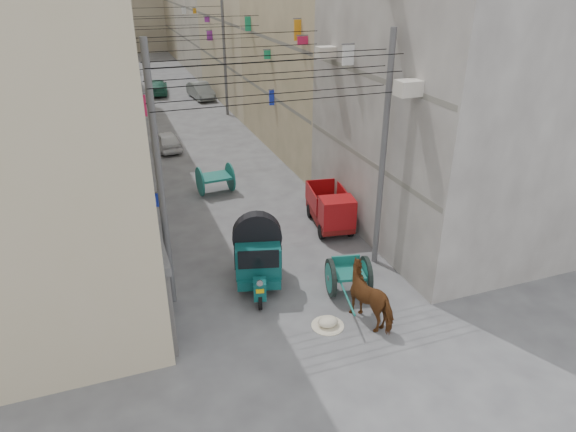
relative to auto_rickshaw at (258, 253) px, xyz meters
name	(u,v)px	position (x,y,z in m)	size (l,w,h in m)	color
ground	(362,407)	(0.76, -6.05, -1.16)	(140.00, 140.00, 0.00)	#454548
building_row_left	(41,17)	(-7.23, 28.07, 5.30)	(8.00, 62.00, 14.00)	tan
building_row_right	(259,12)	(8.76, 28.07, 5.30)	(8.00, 62.00, 14.00)	#A7A39C
shutters_left	(144,206)	(-3.16, 4.32, 0.33)	(0.18, 14.40, 2.88)	#47474B
signboards	(190,88)	(0.75, 15.61, 2.27)	(8.22, 40.52, 5.67)	purple
ac_units	(367,40)	(4.41, 1.62, 6.27)	(0.70, 6.55, 3.35)	beige
utility_poles	(206,95)	(0.76, 10.95, 2.84)	(7.40, 22.20, 8.00)	#515153
overhead_cables	(214,42)	(0.76, 8.35, 5.61)	(7.40, 22.52, 1.12)	black
auto_rickshaw	(258,253)	(0.00, 0.00, 0.00)	(2.06, 2.90, 1.97)	black
tonga_cart	(348,276)	(2.56, -1.56, -0.51)	(1.58, 2.92, 1.25)	black
mini_truck	(332,212)	(3.91, 2.71, -0.36)	(1.77, 3.15, 1.67)	black
second_cart	(215,178)	(0.38, 8.08, -0.43)	(1.65, 1.49, 1.37)	#155D54
feed_sack	(328,322)	(1.26, -2.90, -1.01)	(0.61, 0.48, 0.30)	beige
horse	(372,296)	(2.60, -3.05, -0.32)	(0.90, 1.98, 1.68)	brown
distant_car_white	(166,141)	(-0.89, 15.37, -0.62)	(1.28, 3.19, 1.09)	silver
distant_car_grey	(201,91)	(3.56, 27.67, -0.52)	(1.35, 3.88, 1.28)	slate
distant_car_green	(157,87)	(0.43, 30.59, -0.56)	(1.68, 4.13, 1.20)	#21624D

